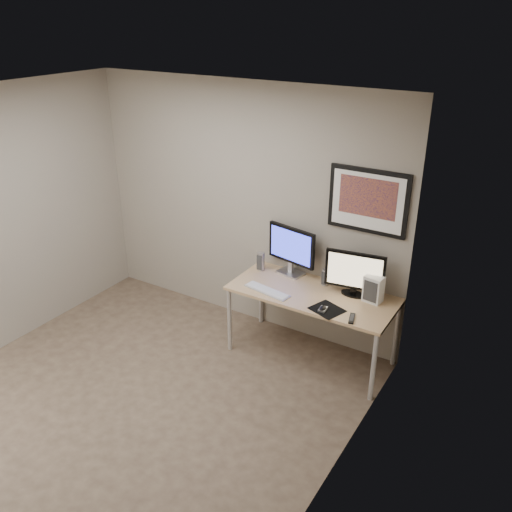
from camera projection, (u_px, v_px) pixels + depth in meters
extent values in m
plane|color=#49392D|center=(144.00, 397.00, 4.92)|extent=(3.60, 3.60, 0.00)
plane|color=white|center=(112.00, 104.00, 3.82)|extent=(3.60, 3.60, 0.00)
plane|color=gray|center=(244.00, 207.00, 5.68)|extent=(3.60, 0.00, 3.60)
plane|color=gray|center=(336.00, 333.00, 3.52)|extent=(0.00, 3.40, 3.40)
cube|color=#A37D4E|center=(313.00, 294.00, 5.19)|extent=(1.60, 0.70, 0.03)
cylinder|color=silver|center=(229.00, 319.00, 5.46)|extent=(0.04, 0.04, 0.70)
cylinder|color=silver|center=(261.00, 294.00, 5.94)|extent=(0.04, 0.04, 0.70)
cylinder|color=silver|center=(373.00, 367.00, 4.74)|extent=(0.04, 0.04, 0.70)
cylinder|color=silver|center=(396.00, 334.00, 5.22)|extent=(0.04, 0.04, 0.70)
cube|color=black|center=(368.00, 201.00, 4.90)|extent=(0.75, 0.03, 0.60)
cube|color=white|center=(367.00, 202.00, 4.88)|extent=(0.67, 0.00, 0.52)
cube|color=orange|center=(368.00, 197.00, 4.86)|extent=(0.54, 0.00, 0.36)
cube|color=#B4B5BA|center=(291.00, 273.00, 5.54)|extent=(0.29, 0.23, 0.02)
cube|color=#B4B5BA|center=(291.00, 267.00, 5.52)|extent=(0.06, 0.05, 0.11)
cube|color=black|center=(292.00, 245.00, 5.41)|extent=(0.55, 0.14, 0.38)
cube|color=#252FC4|center=(291.00, 246.00, 5.40)|extent=(0.49, 0.10, 0.32)
cube|color=black|center=(353.00, 294.00, 5.14)|extent=(0.26, 0.16, 0.02)
cube|color=black|center=(353.00, 291.00, 5.12)|extent=(0.06, 0.05, 0.05)
cube|color=black|center=(355.00, 271.00, 5.03)|extent=(0.56, 0.12, 0.37)
cube|color=tan|center=(354.00, 271.00, 5.02)|extent=(0.50, 0.08, 0.31)
cylinder|color=#B4B5BA|center=(261.00, 261.00, 5.59)|extent=(0.08, 0.08, 0.19)
cylinder|color=#B4B5BA|center=(325.00, 277.00, 5.29)|extent=(0.07, 0.07, 0.17)
cube|color=#BABABF|center=(267.00, 291.00, 5.20)|extent=(0.50, 0.21, 0.02)
cube|color=black|center=(327.00, 310.00, 4.89)|extent=(0.34, 0.32, 0.00)
ellipsoid|color=black|center=(323.00, 309.00, 4.87)|extent=(0.07, 0.11, 0.03)
cube|color=black|center=(352.00, 318.00, 4.74)|extent=(0.09, 0.17, 0.02)
cube|color=silver|center=(373.00, 289.00, 4.98)|extent=(0.18, 0.14, 0.26)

